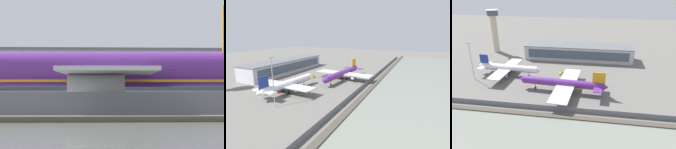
% 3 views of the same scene
% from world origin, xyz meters
% --- Properties ---
extents(ground_plane, '(500.00, 500.00, 0.00)m').
position_xyz_m(ground_plane, '(0.00, 0.00, 0.00)').
color(ground_plane, '#66635E').
extents(shoreline_seawall, '(320.00, 3.00, 0.50)m').
position_xyz_m(shoreline_seawall, '(0.00, -20.50, 0.25)').
color(shoreline_seawall, '#474238').
rests_on(shoreline_seawall, ground).
extents(perimeter_fence, '(280.00, 0.10, 2.54)m').
position_xyz_m(perimeter_fence, '(0.00, -16.00, 1.27)').
color(perimeter_fence, slate).
rests_on(perimeter_fence, ground).
extents(cargo_jet_purple, '(49.49, 43.00, 13.20)m').
position_xyz_m(cargo_jet_purple, '(1.08, 3.32, 5.04)').
color(cargo_jet_purple, '#602889').
rests_on(cargo_jet_purple, ground).
extents(baggage_tug, '(3.27, 1.75, 1.80)m').
position_xyz_m(baggage_tug, '(-3.69, 26.00, 0.81)').
color(baggage_tug, yellow).
rests_on(baggage_tug, ground).
extents(terminal_building, '(80.72, 18.66, 10.93)m').
position_xyz_m(terminal_building, '(3.88, 58.78, 5.48)').
color(terminal_building, '#B2B2B7').
rests_on(terminal_building, ground).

